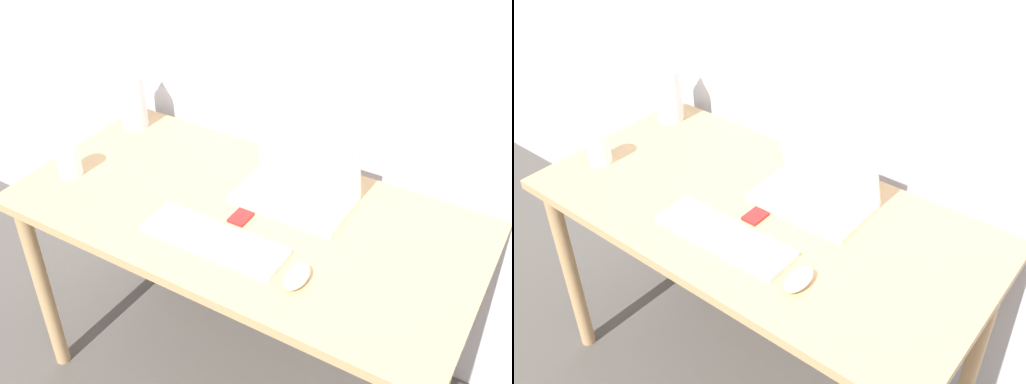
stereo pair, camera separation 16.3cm
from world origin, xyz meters
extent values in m
cube|color=silver|center=(0.00, 0.75, 1.25)|extent=(6.00, 0.05, 2.50)
cube|color=tan|center=(0.00, 0.34, 0.74)|extent=(1.36, 0.68, 0.03)
cylinder|color=tan|center=(-0.62, 0.06, 0.36)|extent=(0.05, 0.05, 0.73)
cylinder|color=tan|center=(-0.62, 0.63, 0.36)|extent=(0.05, 0.05, 0.73)
cylinder|color=tan|center=(0.62, 0.63, 0.36)|extent=(0.05, 0.05, 0.73)
cube|color=white|center=(0.10, 0.46, 0.77)|extent=(0.33, 0.21, 0.02)
cube|color=silver|center=(0.10, 0.45, 0.78)|extent=(0.27, 0.12, 0.00)
cube|color=white|center=(0.10, 0.53, 0.88)|extent=(0.33, 0.07, 0.20)
cube|color=black|center=(0.10, 0.54, 0.88)|extent=(0.29, 0.05, 0.17)
cube|color=white|center=(0.01, 0.18, 0.77)|extent=(0.41, 0.13, 0.02)
cube|color=silver|center=(0.01, 0.18, 0.78)|extent=(0.38, 0.10, 0.00)
ellipsoid|color=white|center=(0.27, 0.16, 0.78)|extent=(0.05, 0.10, 0.04)
cylinder|color=silver|center=(-0.59, 0.57, 0.85)|extent=(0.09, 0.09, 0.19)
cone|color=silver|center=(-0.59, 0.57, 0.99)|extent=(0.09, 0.09, 0.08)
cube|color=red|center=(0.01, 0.31, 0.76)|extent=(0.05, 0.07, 0.01)
cylinder|color=white|center=(-0.57, 0.22, 0.81)|extent=(0.07, 0.07, 0.10)
camera|label=1|loc=(0.73, -0.81, 1.81)|focal=42.00mm
camera|label=2|loc=(0.87, -0.72, 1.81)|focal=42.00mm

